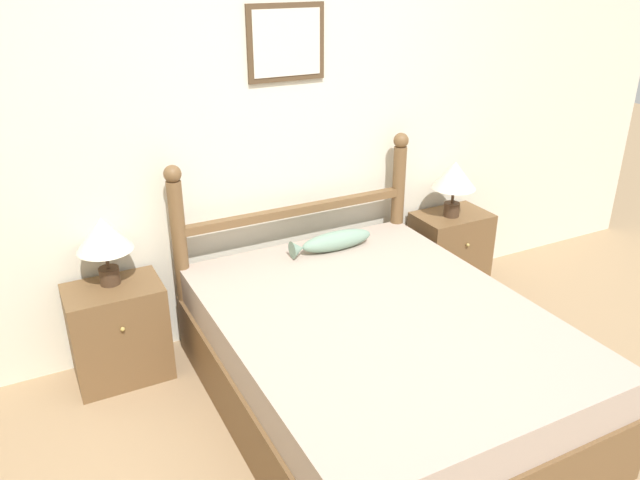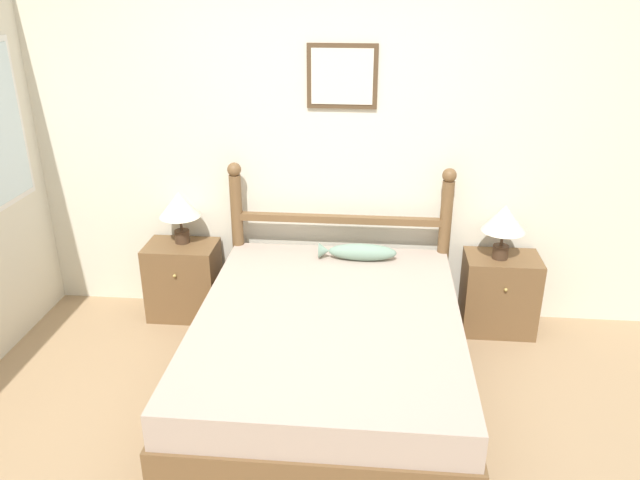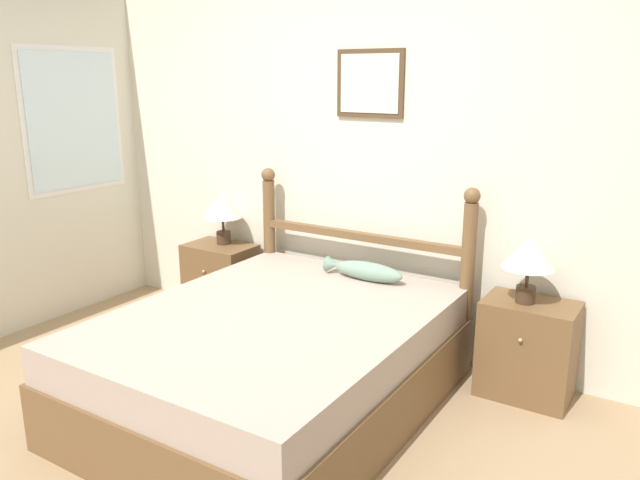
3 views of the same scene
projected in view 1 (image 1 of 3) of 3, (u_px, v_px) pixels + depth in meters
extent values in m
cube|color=beige|center=(269.00, 126.00, 3.67)|extent=(6.40, 0.06, 2.55)
cube|color=#4C3823|center=(286.00, 43.00, 3.49)|extent=(0.47, 0.02, 0.42)
cube|color=beige|center=(287.00, 43.00, 3.48)|extent=(0.41, 0.01, 0.36)
cube|color=brown|center=(378.00, 376.00, 3.27)|extent=(1.56, 2.01, 0.36)
cube|color=tan|center=(380.00, 331.00, 3.16)|extent=(1.52, 1.97, 0.20)
cylinder|color=brown|center=(182.00, 270.00, 3.59)|extent=(0.08, 0.08, 1.08)
sphere|color=brown|center=(172.00, 174.00, 3.35)|extent=(0.10, 0.10, 0.10)
cylinder|color=brown|center=(396.00, 224.00, 4.21)|extent=(0.08, 0.08, 1.08)
sphere|color=brown|center=(401.00, 140.00, 3.97)|extent=(0.10, 0.10, 0.10)
cube|color=brown|center=(297.00, 210.00, 3.80)|extent=(1.48, 0.06, 0.05)
cube|color=brown|center=(119.00, 332.00, 3.46)|extent=(0.51, 0.34, 0.57)
sphere|color=tan|center=(123.00, 329.00, 3.26)|extent=(0.02, 0.02, 0.02)
cube|color=brown|center=(449.00, 251.00, 4.42)|extent=(0.51, 0.34, 0.57)
sphere|color=tan|center=(468.00, 245.00, 4.22)|extent=(0.02, 0.02, 0.02)
cylinder|color=#422D1E|center=(110.00, 276.00, 3.36)|extent=(0.11, 0.11, 0.09)
cylinder|color=#422D1E|center=(107.00, 259.00, 3.32)|extent=(0.02, 0.02, 0.11)
cone|color=beige|center=(103.00, 234.00, 3.26)|extent=(0.29, 0.29, 0.18)
cylinder|color=#422D1E|center=(452.00, 209.00, 4.25)|extent=(0.11, 0.11, 0.09)
cylinder|color=#422D1E|center=(453.00, 195.00, 4.21)|extent=(0.02, 0.02, 0.11)
cone|color=beige|center=(455.00, 175.00, 4.15)|extent=(0.29, 0.29, 0.18)
ellipsoid|color=gray|center=(337.00, 240.00, 3.78)|extent=(0.47, 0.12, 0.12)
cone|color=gray|center=(298.00, 249.00, 3.67)|extent=(0.07, 0.11, 0.11)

